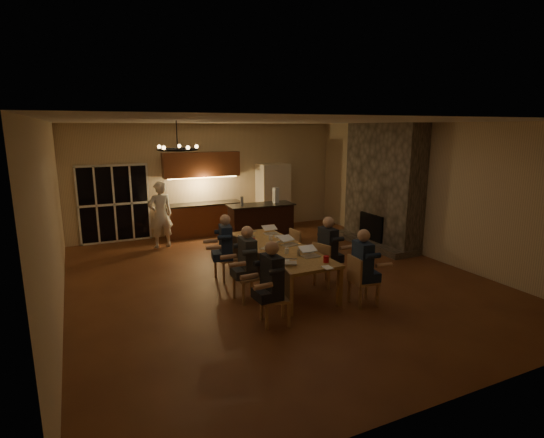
{
  "coord_description": "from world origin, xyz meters",
  "views": [
    {
      "loc": [
        -3.64,
        -7.55,
        3.1
      ],
      "look_at": [
        0.05,
        0.3,
        1.21
      ],
      "focal_mm": 28.0,
      "sensor_mm": 36.0,
      "label": 1
    }
  ],
  "objects_px": {
    "plate_near": "(309,251)",
    "plate_far": "(281,236)",
    "dining_table": "(278,265)",
    "chair_right_near": "(364,280)",
    "mug_mid": "(271,237)",
    "redcup_mid": "(253,241)",
    "standing_person": "(160,215)",
    "bar_blender": "(276,195)",
    "mug_back": "(246,237)",
    "bar_bottle": "(242,201)",
    "chair_right_far": "(302,248)",
    "laptop_d": "(290,240)",
    "can_cola": "(245,229)",
    "person_right_mid": "(328,251)",
    "laptop_b": "(311,251)",
    "person_left_near": "(272,284)",
    "chandelier": "(178,149)",
    "mug_front": "(287,251)",
    "person_right_near": "(362,267)",
    "person_left_mid": "(248,263)",
    "chair_left_far": "(227,258)",
    "chair_right_mid": "(327,264)",
    "refrigerator": "(273,196)",
    "laptop_a": "(288,257)",
    "can_silver": "(298,253)",
    "laptop_f": "(271,229)",
    "plate_left": "(282,260)",
    "redcup_near": "(326,259)",
    "person_left_far": "(226,248)",
    "bar_island": "(261,224)",
    "chair_left_near": "(275,297)",
    "laptop_c": "(269,243)",
    "chair_left_mid": "(247,277)"
  },
  "relations": [
    {
      "from": "chair_left_far",
      "to": "chair_right_mid",
      "type": "relative_size",
      "value": 1.0
    },
    {
      "from": "chair_left_near",
      "to": "person_right_mid",
      "type": "relative_size",
      "value": 0.64
    },
    {
      "from": "redcup_near",
      "to": "person_left_far",
      "type": "bearing_deg",
      "value": 123.73
    },
    {
      "from": "chair_right_far",
      "to": "laptop_d",
      "type": "distance_m",
      "value": 0.97
    },
    {
      "from": "chair_right_near",
      "to": "chandelier",
      "type": "xyz_separation_m",
      "value": [
        -2.96,
        1.04,
        2.31
      ]
    },
    {
      "from": "standing_person",
      "to": "bar_blender",
      "type": "xyz_separation_m",
      "value": [
        2.97,
        -0.73,
        0.42
      ]
    },
    {
      "from": "standing_person",
      "to": "laptop_d",
      "type": "distance_m",
      "value": 4.08
    },
    {
      "from": "person_right_near",
      "to": "person_left_mid",
      "type": "bearing_deg",
      "value": 67.09
    },
    {
      "from": "can_silver",
      "to": "bar_bottle",
      "type": "relative_size",
      "value": 0.5
    },
    {
      "from": "plate_left",
      "to": "bar_island",
      "type": "bearing_deg",
      "value": 71.95
    },
    {
      "from": "mug_back",
      "to": "bar_bottle",
      "type": "relative_size",
      "value": 0.42
    },
    {
      "from": "bar_island",
      "to": "chair_left_near",
      "type": "distance_m",
      "value": 4.82
    },
    {
      "from": "laptop_f",
      "to": "can_cola",
      "type": "height_order",
      "value": "laptop_f"
    },
    {
      "from": "refrigerator",
      "to": "chandelier",
      "type": "bearing_deg",
      "value": -129.09
    },
    {
      "from": "laptop_b",
      "to": "mug_back",
      "type": "relative_size",
      "value": 3.2
    },
    {
      "from": "can_cola",
      "to": "plate_near",
      "type": "bearing_deg",
      "value": -74.86
    },
    {
      "from": "mug_back",
      "to": "plate_left",
      "type": "distance_m",
      "value": 1.68
    },
    {
      "from": "plate_left",
      "to": "chair_right_mid",
      "type": "bearing_deg",
      "value": 14.48
    },
    {
      "from": "chair_right_near",
      "to": "bar_bottle",
      "type": "bearing_deg",
      "value": 11.42
    },
    {
      "from": "chandelier",
      "to": "mug_front",
      "type": "distance_m",
      "value": 2.8
    },
    {
      "from": "chair_left_mid",
      "to": "redcup_mid",
      "type": "relative_size",
      "value": 7.42
    },
    {
      "from": "chair_right_mid",
      "to": "bar_blender",
      "type": "xyz_separation_m",
      "value": [
        0.52,
        3.45,
        0.84
      ]
    },
    {
      "from": "mug_mid",
      "to": "redcup_mid",
      "type": "height_order",
      "value": "redcup_mid"
    },
    {
      "from": "mug_back",
      "to": "bar_bottle",
      "type": "xyz_separation_m",
      "value": [
        0.68,
        2.01,
        0.4
      ]
    },
    {
      "from": "laptop_a",
      "to": "can_silver",
      "type": "height_order",
      "value": "laptop_a"
    },
    {
      "from": "plate_far",
      "to": "mug_mid",
      "type": "bearing_deg",
      "value": -157.93
    },
    {
      "from": "person_right_mid",
      "to": "laptop_b",
      "type": "distance_m",
      "value": 0.73
    },
    {
      "from": "chair_left_far",
      "to": "mug_mid",
      "type": "xyz_separation_m",
      "value": [
        0.96,
        -0.09,
        0.36
      ]
    },
    {
      "from": "chandelier",
      "to": "laptop_c",
      "type": "relative_size",
      "value": 2.02
    },
    {
      "from": "chair_right_near",
      "to": "laptop_a",
      "type": "bearing_deg",
      "value": 68.09
    },
    {
      "from": "chair_right_far",
      "to": "laptop_a",
      "type": "height_order",
      "value": "laptop_a"
    },
    {
      "from": "redcup_mid",
      "to": "plate_far",
      "type": "relative_size",
      "value": 0.44
    },
    {
      "from": "person_left_near",
      "to": "mug_back",
      "type": "bearing_deg",
      "value": 163.89
    },
    {
      "from": "bar_island",
      "to": "person_left_far",
      "type": "xyz_separation_m",
      "value": [
        -1.78,
        -2.27,
        0.15
      ]
    },
    {
      "from": "redcup_near",
      "to": "chandelier",
      "type": "bearing_deg",
      "value": 163.97
    },
    {
      "from": "bar_bottle",
      "to": "standing_person",
      "type": "bearing_deg",
      "value": 158.35
    },
    {
      "from": "plate_near",
      "to": "plate_far",
      "type": "height_order",
      "value": "same"
    },
    {
      "from": "chair_right_near",
      "to": "person_left_mid",
      "type": "height_order",
      "value": "person_left_mid"
    },
    {
      "from": "bar_blender",
      "to": "chair_left_far",
      "type": "bearing_deg",
      "value": -144.22
    },
    {
      "from": "dining_table",
      "to": "person_right_near",
      "type": "relative_size",
      "value": 2.23
    },
    {
      "from": "dining_table",
      "to": "chair_right_near",
      "type": "distance_m",
      "value": 1.84
    },
    {
      "from": "laptop_d",
      "to": "mug_mid",
      "type": "relative_size",
      "value": 3.2
    },
    {
      "from": "can_silver",
      "to": "chair_left_far",
      "type": "bearing_deg",
      "value": 124.14
    },
    {
      "from": "chair_left_mid",
      "to": "plate_far",
      "type": "distance_m",
      "value": 1.82
    },
    {
      "from": "chair_left_far",
      "to": "can_cola",
      "type": "bearing_deg",
      "value": 128.0
    },
    {
      "from": "redcup_mid",
      "to": "can_cola",
      "type": "height_order",
      "value": "same"
    },
    {
      "from": "person_right_near",
      "to": "laptop_a",
      "type": "height_order",
      "value": "person_right_near"
    },
    {
      "from": "laptop_d",
      "to": "redcup_mid",
      "type": "bearing_deg",
      "value": 133.02
    },
    {
      "from": "person_left_mid",
      "to": "laptop_d",
      "type": "distance_m",
      "value": 1.28
    },
    {
      "from": "redcup_near",
      "to": "bar_blender",
      "type": "relative_size",
      "value": 0.29
    }
  ]
}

